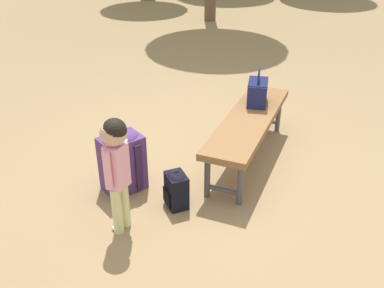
% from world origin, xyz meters
% --- Properties ---
extents(ground_plane, '(40.00, 40.00, 0.00)m').
position_xyz_m(ground_plane, '(0.00, 0.00, 0.00)').
color(ground_plane, '#8C704C').
rests_on(ground_plane, ground).
extents(park_bench, '(1.65, 0.85, 0.45)m').
position_xyz_m(park_bench, '(-0.46, 0.17, 0.39)').
color(park_bench, brown).
rests_on(park_bench, ground).
extents(handbag, '(0.37, 0.31, 0.37)m').
position_xyz_m(handbag, '(-0.77, 0.06, 0.58)').
color(handbag, '#191E4C').
rests_on(handbag, park_bench).
extents(child_standing, '(0.25, 0.19, 0.92)m').
position_xyz_m(child_standing, '(0.98, 0.01, 0.61)').
color(child_standing, '#CCCC8C').
rests_on(child_standing, ground).
extents(backpack_large, '(0.38, 0.34, 0.57)m').
position_xyz_m(backpack_large, '(0.61, -0.38, 0.28)').
color(backpack_large, '#4C2D66').
rests_on(backpack_large, ground).
extents(backpack_small, '(0.22, 0.24, 0.33)m').
position_xyz_m(backpack_small, '(0.51, 0.14, 0.17)').
color(backpack_small, black).
rests_on(backpack_small, ground).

